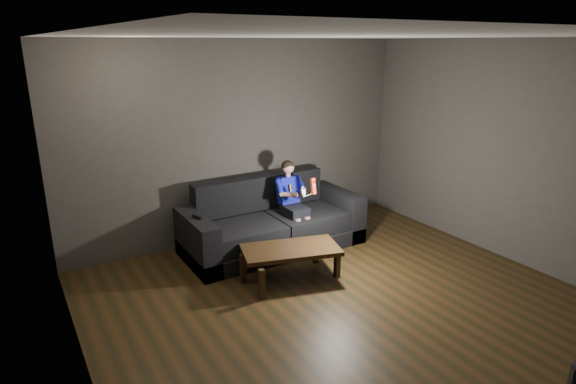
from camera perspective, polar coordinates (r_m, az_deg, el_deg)
floor at (r=5.14m, az=7.75°, el=-13.86°), size 5.00×5.00×0.00m
back_wall at (r=6.65m, az=-5.38°, el=6.02°), size 5.00×0.04×2.70m
left_wall at (r=3.63m, az=-23.92°, el=-5.18°), size 0.04×5.00×2.70m
right_wall at (r=6.44m, az=25.97°, el=3.95°), size 0.04×5.00×2.70m
ceiling at (r=4.40m, az=9.24°, el=17.81°), size 5.00×5.00×0.02m
sofa at (r=6.44m, az=-1.95°, el=-4.07°), size 2.36×1.02×0.91m
child at (r=6.36m, az=0.46°, el=-0.29°), size 0.41×0.50×1.00m
wii_remote_red at (r=6.03m, az=3.00°, el=0.71°), size 0.05×0.08×0.21m
nunchuk_white at (r=5.97m, az=1.82°, el=0.06°), size 0.07×0.09×0.14m
wii_remote_black at (r=5.82m, az=-10.74°, el=-2.95°), size 0.07×0.15×0.03m
coffee_table at (r=5.55m, az=0.32°, el=-7.13°), size 1.21×0.83×0.40m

